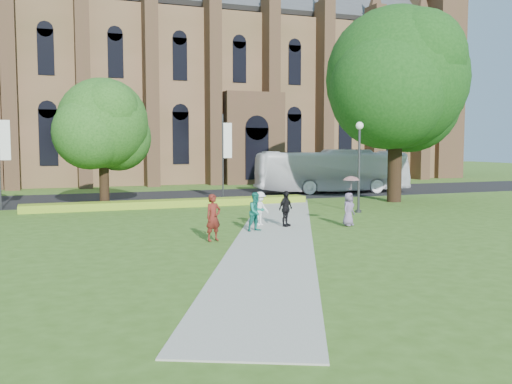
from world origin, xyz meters
name	(u,v)px	position (x,y,z in m)	size (l,w,h in m)	color
ground	(285,237)	(0.00, 0.00, 0.00)	(160.00, 160.00, 0.00)	#395B1B
road	(179,196)	(0.00, 20.00, 0.01)	(160.00, 10.00, 0.02)	black
footpath	(276,233)	(0.00, 1.00, 0.02)	(3.20, 30.00, 0.04)	#B2B2A8
flower_hedge	(172,203)	(-2.00, 13.20, 0.23)	(18.00, 1.40, 0.45)	gold
cathedral	(225,63)	(10.00, 39.73, 12.98)	(52.60, 18.25, 28.00)	brown
streetlamp	(359,156)	(7.50, 6.50, 3.30)	(0.44, 0.44, 5.24)	#38383D
large_tree	(396,79)	(13.00, 11.00, 8.37)	(9.60, 9.60, 13.20)	#332114
street_tree_1	(103,124)	(-6.00, 14.50, 5.22)	(5.60, 5.60, 8.05)	#332114
banner_pole_0	(224,152)	(2.11, 15.20, 3.39)	(0.70, 0.10, 6.00)	#38383D
banner_pole_1	(1,154)	(-11.89, 15.20, 3.39)	(0.70, 0.10, 6.00)	#38383D
tour_coach	(332,171)	(12.40, 18.80, 1.76)	(2.93, 12.51, 3.48)	white
pedestrian_0	(213,217)	(-3.15, 0.03, 1.00)	(0.70, 0.46, 1.91)	maroon
pedestrian_1	(256,212)	(-0.60, 1.82, 0.92)	(0.85, 0.67, 1.76)	#187867
pedestrian_2	(260,208)	(0.23, 3.52, 0.85)	(1.05, 0.60, 1.63)	white
pedestrian_3	(286,209)	(1.23, 2.69, 0.89)	(1.00, 0.42, 1.70)	black
pedestrian_4	(349,209)	(4.19, 1.89, 0.84)	(0.78, 0.51, 1.60)	slate
parasol	(351,185)	(4.37, 1.99, 1.99)	(0.80, 0.80, 0.70)	#E4A1AA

